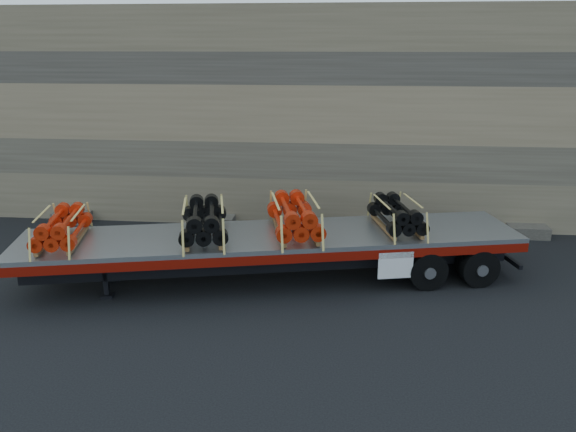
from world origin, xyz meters
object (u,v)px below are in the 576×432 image
Objects in this scene: bundle_front at (62,228)px; bundle_midrear at (295,217)px; trailer at (272,257)px; bundle_midfront at (204,221)px; bundle_rear at (397,215)px.

bundle_front is 5.62m from bundle_midrear.
bundle_front is at bearing -180.00° from trailer.
bundle_midfront is at bearing -180.00° from trailer.
bundle_midrear is 2.65m from bundle_rear.
bundle_midfront reaches higher than trailer.
bundle_midfront is at bearing -180.00° from bundle_rear.
trailer is at bearing 0.00° from bundle_midfront.
bundle_midfront is 2.25m from bundle_midrear.
bundle_midfront is 1.11× the size of bundle_rear.
bundle_rear reaches higher than trailer.
bundle_front is at bearing 180.00° from bundle_midfront.
bundle_midrear is (5.47, 1.29, 0.05)m from bundle_front.
trailer is 1.19m from bundle_midrear.
bundle_midrear is 1.15× the size of bundle_rear.
bundle_midfront is 0.96× the size of bundle_midrear.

